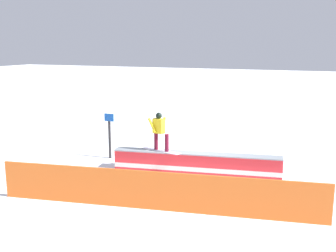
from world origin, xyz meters
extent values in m
plane|color=white|center=(0.00, 0.00, 0.00)|extent=(120.00, 120.00, 0.00)
cube|color=red|center=(0.00, 0.00, 0.34)|extent=(5.93, 1.46, 0.69)
cube|color=white|center=(0.00, 0.00, 0.17)|extent=(5.95, 1.48, 0.16)
cube|color=#89939D|center=(0.00, 0.00, 0.71)|extent=(5.94, 1.52, 0.04)
cube|color=silver|center=(1.24, 0.22, 0.73)|extent=(1.59, 0.64, 0.01)
cylinder|color=maroon|center=(1.48, 0.16, 1.05)|extent=(0.17, 0.17, 0.63)
cylinder|color=maroon|center=(1.01, 0.27, 1.05)|extent=(0.17, 0.17, 0.63)
cube|color=yellow|center=(1.35, 0.19, 1.63)|extent=(0.45, 0.33, 0.52)
sphere|color=black|center=(1.35, 0.19, 2.00)|extent=(0.22, 0.22, 0.22)
cylinder|color=yellow|center=(1.57, 0.31, 1.66)|extent=(0.37, 0.17, 0.52)
cylinder|color=yellow|center=(1.22, 0.06, 1.66)|extent=(0.18, 0.13, 0.56)
cube|color=orange|center=(0.00, 3.53, 0.55)|extent=(9.04, 1.64, 1.10)
cylinder|color=#262628|center=(3.77, -0.45, 0.76)|extent=(0.10, 0.10, 1.51)
cube|color=blue|center=(3.77, -0.45, 1.66)|extent=(0.40, 0.04, 0.30)
camera|label=1|loc=(-4.22, 12.95, 4.49)|focal=42.52mm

